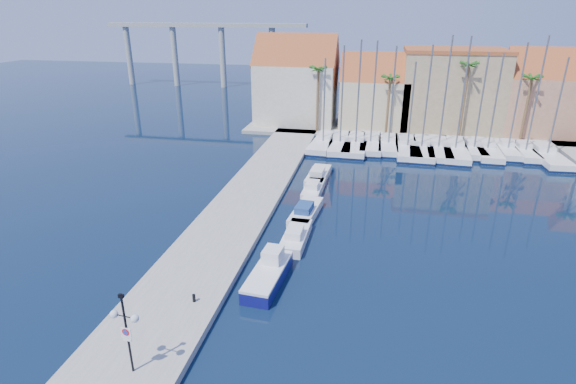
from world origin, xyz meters
name	(u,v)px	position (x,y,z in m)	size (l,w,h in m)	color
ground	(320,310)	(0.00, 0.00, 0.00)	(260.00, 260.00, 0.00)	black
quay_west	(242,207)	(-9.00, 13.50, 0.25)	(6.00, 77.00, 0.50)	gray
shore_north	(425,128)	(10.00, 48.00, 0.25)	(54.00, 16.00, 0.50)	gray
lamp_post	(125,322)	(-8.33, -7.25, 3.44)	(1.52, 0.51, 4.48)	black
bollard	(194,298)	(-7.58, -1.30, 0.75)	(0.20, 0.20, 0.49)	black
fishing_boat	(269,273)	(-3.82, 2.43, 0.66)	(2.34, 5.80, 1.98)	#10105E
motorboat_west_0	(296,237)	(-3.04, 8.24, 0.51)	(1.81, 5.41, 1.40)	white
motorboat_west_1	(306,212)	(-3.03, 13.05, 0.51)	(2.40, 5.97, 1.40)	white
motorboat_west_2	(313,189)	(-3.14, 18.63, 0.51)	(1.82, 5.27, 1.40)	white
motorboat_west_3	(318,175)	(-3.21, 22.66, 0.51)	(2.23, 6.09, 1.40)	white
sailboat_0	(324,143)	(-4.15, 35.52, 0.57)	(3.60, 10.55, 11.55)	white
sailboat_1	(340,143)	(-1.98, 35.58, 0.58)	(3.38, 11.09, 13.09)	white
sailboat_2	(356,144)	(0.10, 35.62, 0.58)	(3.28, 11.33, 13.77)	white
sailboat_3	(370,143)	(1.98, 36.40, 0.59)	(2.91, 10.44, 13.63)	white
sailboat_4	(388,144)	(4.31, 36.23, 0.60)	(2.63, 9.52, 13.06)	white
sailboat_5	(407,147)	(6.67, 35.51, 0.56)	(3.27, 11.45, 11.35)	white
sailboat_6	(421,148)	(8.44, 35.35, 0.58)	(3.53, 11.48, 13.31)	white
sailboat_7	(438,148)	(10.54, 35.66, 0.59)	(3.34, 11.37, 14.39)	white
sailboat_8	(455,149)	(12.60, 35.52, 0.59)	(3.75, 11.59, 14.31)	white
sailboat_9	(473,149)	(14.93, 36.28, 0.61)	(2.50, 8.58, 12.49)	white
sailboat_10	(486,150)	(16.54, 36.17, 0.58)	(3.11, 10.30, 12.44)	white
sailboat_11	(507,149)	(19.08, 36.63, 0.65)	(2.45, 8.17, 13.62)	white
sailboat_12	(524,151)	(21.01, 36.18, 0.66)	(2.22, 8.20, 14.41)	white
sailboat_13	(545,155)	(23.12, 35.33, 0.57)	(3.43, 11.15, 12.18)	white
building_0	(297,84)	(-10.00, 47.00, 6.52)	(12.30, 9.00, 13.50)	beige
building_1	(375,94)	(2.00, 47.00, 5.30)	(10.30, 8.00, 11.00)	#C7B78C
building_2	(451,89)	(13.00, 48.00, 6.26)	(14.20, 10.20, 11.50)	#98805E
building_3	(540,96)	(25.00, 47.00, 5.86)	(10.30, 8.00, 12.00)	tan
palm_0	(318,71)	(-6.00, 42.00, 9.08)	(2.60, 2.60, 10.15)	brown
palm_1	(390,80)	(4.00, 42.00, 8.14)	(2.60, 2.60, 9.15)	brown
palm_2	(469,68)	(14.00, 42.00, 10.02)	(2.60, 2.60, 11.15)	brown
palm_3	(532,80)	(22.00, 42.00, 8.61)	(2.60, 2.60, 9.65)	brown
viaduct	(201,42)	(-39.07, 82.00, 10.25)	(48.00, 2.20, 14.45)	#9E9E99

